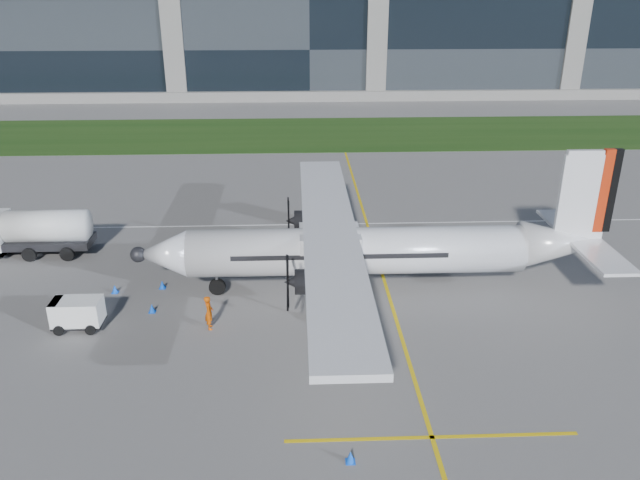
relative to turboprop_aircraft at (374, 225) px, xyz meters
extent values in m
plane|color=#64615E|center=(-2.07, 33.10, -4.27)|extent=(400.00, 400.00, 0.00)
cube|color=#1B3E10|center=(-2.07, 41.10, -4.25)|extent=(400.00, 18.00, 0.04)
cube|color=black|center=(-2.07, 73.10, 3.23)|extent=(120.00, 20.00, 15.00)
cube|color=black|center=(-2.07, 133.10, -1.27)|extent=(400.00, 6.00, 6.00)
cube|color=yellow|center=(0.93, 3.10, -4.26)|extent=(0.20, 70.00, 0.01)
imported|color=#F25907|center=(-9.12, -3.88, -3.18)|extent=(0.77, 0.98, 2.17)
cone|color=blue|center=(-2.50, -14.15, -4.02)|extent=(0.36, 0.36, 0.50)
cone|color=blue|center=(-2.45, 14.42, -4.02)|extent=(0.36, 0.36, 0.50)
cone|color=blue|center=(-12.55, 0.90, -4.02)|extent=(0.36, 0.36, 0.50)
cone|color=blue|center=(-12.56, -2.02, -4.02)|extent=(0.36, 0.36, 0.50)
cone|color=blue|center=(-15.25, 0.43, -4.02)|extent=(0.36, 0.36, 0.50)
camera|label=1|loc=(-4.44, -32.92, 12.92)|focal=35.00mm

